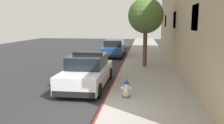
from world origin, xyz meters
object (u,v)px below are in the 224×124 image
at_px(street_tree, 146,16).
at_px(police_cruiser, 88,71).
at_px(parked_car_silver_ahead, 114,48).
at_px(fire_hydrant, 126,89).

bearing_deg(street_tree, police_cruiser, -119.22).
height_order(parked_car_silver_ahead, fire_hydrant, parked_car_silver_ahead).
bearing_deg(street_tree, parked_car_silver_ahead, 116.12).
distance_m(parked_car_silver_ahead, street_tree, 7.07).
xyz_separation_m(parked_car_silver_ahead, fire_hydrant, (2.06, -12.89, -0.23)).
relative_size(parked_car_silver_ahead, fire_hydrant, 6.37).
bearing_deg(fire_hydrant, parked_car_silver_ahead, 99.08).
bearing_deg(police_cruiser, street_tree, 60.78).
height_order(police_cruiser, street_tree, street_tree).
bearing_deg(police_cruiser, parked_car_silver_ahead, 90.04).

